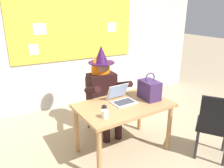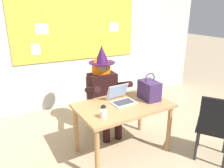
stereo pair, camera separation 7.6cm
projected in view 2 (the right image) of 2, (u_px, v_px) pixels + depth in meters
name	position (u px, v px, depth m)	size (l,w,h in m)	color
ground_plane	(126.00, 154.00, 3.03)	(24.00, 24.00, 0.00)	tan
wall_back_bulletin	(76.00, 33.00, 4.22)	(5.71, 2.06, 2.89)	#B2B2AD
desk_main	(123.00, 111.00, 2.90)	(1.28, 0.84, 0.71)	#A37547
chair_at_desk	(100.00, 100.00, 3.57)	(0.45, 0.45, 0.88)	#4C1E19
person_costumed	(104.00, 86.00, 3.38)	(0.60, 0.67, 1.39)	black
laptop	(121.00, 98.00, 2.94)	(0.34, 0.34, 0.22)	#B7B7BC
computer_mouse	(104.00, 107.00, 2.76)	(0.06, 0.10, 0.03)	black
handbag	(149.00, 90.00, 2.99)	(0.20, 0.30, 0.38)	#38234C
coffee_mug	(103.00, 114.00, 2.50)	(0.08, 0.08, 0.10)	silver
chair_extra_corner	(215.00, 125.00, 2.75)	(0.59, 0.59, 0.91)	black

